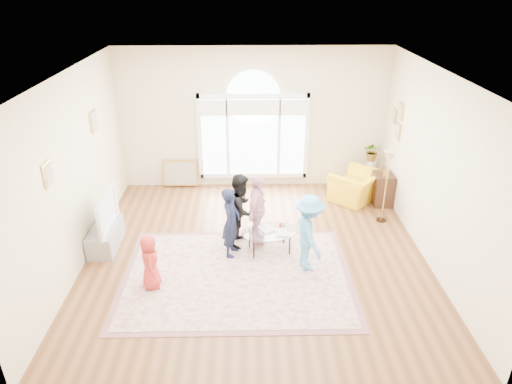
{
  "coord_description": "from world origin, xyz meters",
  "views": [
    {
      "loc": [
        -0.13,
        -6.91,
        4.6
      ],
      "look_at": [
        0.01,
        0.3,
        1.1
      ],
      "focal_mm": 32.0,
      "sensor_mm": 36.0,
      "label": 1
    }
  ],
  "objects_px": {
    "tv_console": "(106,237)",
    "coffee_table": "(269,233)",
    "television": "(102,211)",
    "area_rug": "(237,276)",
    "armchair": "(356,186)"
  },
  "relations": [
    {
      "from": "area_rug",
      "to": "armchair",
      "type": "height_order",
      "value": "armchair"
    },
    {
      "from": "area_rug",
      "to": "television",
      "type": "relative_size",
      "value": 3.23
    },
    {
      "from": "tv_console",
      "to": "area_rug",
      "type": "bearing_deg",
      "value": -21.62
    },
    {
      "from": "coffee_table",
      "to": "armchair",
      "type": "relative_size",
      "value": 1.11
    },
    {
      "from": "tv_console",
      "to": "television",
      "type": "height_order",
      "value": "television"
    },
    {
      "from": "television",
      "to": "area_rug",
      "type": "bearing_deg",
      "value": -21.68
    },
    {
      "from": "coffee_table",
      "to": "armchair",
      "type": "distance_m",
      "value": 2.87
    },
    {
      "from": "tv_console",
      "to": "armchair",
      "type": "height_order",
      "value": "armchair"
    },
    {
      "from": "tv_console",
      "to": "armchair",
      "type": "relative_size",
      "value": 0.98
    },
    {
      "from": "area_rug",
      "to": "television",
      "type": "bearing_deg",
      "value": 158.32
    },
    {
      "from": "tv_console",
      "to": "coffee_table",
      "type": "relative_size",
      "value": 0.88
    },
    {
      "from": "tv_console",
      "to": "television",
      "type": "relative_size",
      "value": 0.9
    },
    {
      "from": "coffee_table",
      "to": "television",
      "type": "bearing_deg",
      "value": 164.35
    },
    {
      "from": "area_rug",
      "to": "tv_console",
      "type": "bearing_deg",
      "value": 158.38
    },
    {
      "from": "tv_console",
      "to": "coffee_table",
      "type": "distance_m",
      "value": 3.01
    }
  ]
}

